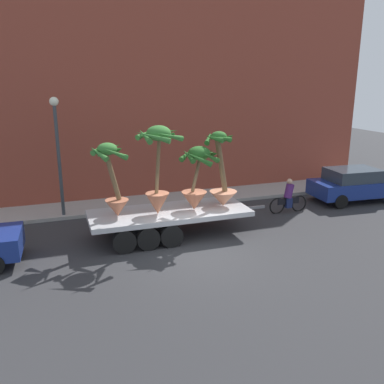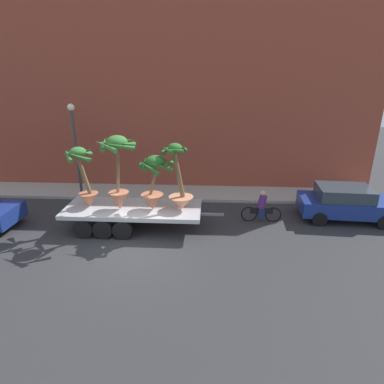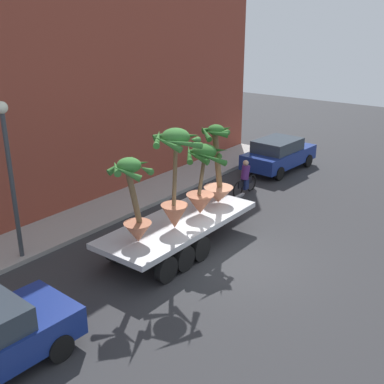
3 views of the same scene
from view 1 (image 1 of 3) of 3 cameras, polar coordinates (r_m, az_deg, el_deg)
ground_plane at (r=13.90m, az=0.66°, el=-8.57°), size 60.00×60.00×0.00m
sidewalk at (r=19.36m, az=-5.53°, el=-1.37°), size 24.00×2.20×0.15m
building_facade at (r=20.21m, az=-7.10°, el=13.40°), size 24.00×1.20×9.94m
flatbed_trailer at (r=15.11m, az=-4.10°, el=-3.49°), size 6.86×2.30×0.98m
potted_palm_rear at (r=15.42m, az=4.16°, el=1.72°), size 1.35×1.16×2.84m
potted_palm_middle at (r=14.33m, az=-4.73°, el=3.49°), size 1.70×1.75×3.15m
potted_palm_front at (r=14.37m, az=-10.92°, el=1.50°), size 1.32×1.36×2.61m
potted_palm_extra at (r=14.91m, az=0.68°, el=1.93°), size 1.49×1.56×2.35m
cyclist at (r=18.33m, az=13.26°, el=-0.75°), size 1.84×0.34×1.54m
parked_car at (r=20.95m, az=21.64°, el=1.02°), size 4.33×2.16×1.58m
street_lamp at (r=17.39m, az=-18.17°, el=6.67°), size 0.36×0.36×4.83m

